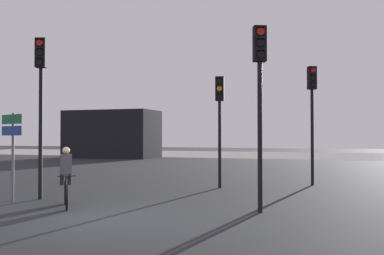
# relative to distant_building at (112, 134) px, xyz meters

# --- Properties ---
(ground_plane) EXTENTS (120.00, 120.00, 0.00)m
(ground_plane) POSITION_rel_distant_building_xyz_m (13.95, -25.27, -2.09)
(ground_plane) COLOR black
(water_strip) EXTENTS (80.00, 16.00, 0.01)m
(water_strip) POSITION_rel_distant_building_xyz_m (13.95, 10.00, -2.09)
(water_strip) COLOR gray
(water_strip) RESTS_ON ground
(distant_building) EXTENTS (8.01, 4.00, 4.18)m
(distant_building) POSITION_rel_distant_building_xyz_m (0.00, 0.00, 0.00)
(distant_building) COLOR black
(distant_building) RESTS_ON ground
(traffic_light_near_right) EXTENTS (0.39, 0.41, 4.69)m
(traffic_light_near_right) POSITION_rel_distant_building_xyz_m (17.22, -23.11, 1.16)
(traffic_light_near_right) COLOR black
(traffic_light_near_right) RESTS_ON ground
(traffic_light_near_left) EXTENTS (0.38, 0.40, 4.90)m
(traffic_light_near_left) POSITION_rel_distant_building_xyz_m (10.53, -23.04, 1.29)
(traffic_light_near_left) COLOR black
(traffic_light_near_left) RESTS_ON ground
(traffic_light_far_right) EXTENTS (0.39, 0.41, 4.64)m
(traffic_light_far_right) POSITION_rel_distant_building_xyz_m (18.14, -16.50, 1.13)
(traffic_light_far_right) COLOR black
(traffic_light_far_right) RESTS_ON ground
(traffic_light_center) EXTENTS (0.36, 0.38, 4.12)m
(traffic_light_center) POSITION_rel_distant_building_xyz_m (14.95, -18.55, 0.79)
(traffic_light_center) COLOR black
(traffic_light_center) RESTS_ON ground
(direction_sign_post) EXTENTS (1.04, 0.41, 2.60)m
(direction_sign_post) POSITION_rel_distant_building_xyz_m (9.96, -23.59, -0.29)
(direction_sign_post) COLOR slate
(direction_sign_post) RESTS_ON ground
(cyclist) EXTENTS (1.07, 1.39, 1.62)m
(cyclist) POSITION_rel_distant_building_xyz_m (12.11, -23.98, -1.27)
(cyclist) COLOR black
(cyclist) RESTS_ON ground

